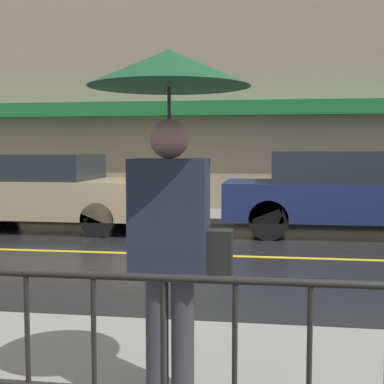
# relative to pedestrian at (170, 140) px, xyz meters

# --- Properties ---
(ground_plane) EXTENTS (80.00, 80.00, 0.00)m
(ground_plane) POSITION_rel_pedestrian_xyz_m (-0.68, 4.98, -1.67)
(ground_plane) COLOR black
(sidewalk_far) EXTENTS (28.00, 1.94, 0.11)m
(sidewalk_far) POSITION_rel_pedestrian_xyz_m (-0.68, 9.37, -1.62)
(sidewalk_far) COLOR gray
(sidewalk_far) RESTS_ON ground_plane
(lane_marking) EXTENTS (25.20, 0.12, 0.01)m
(lane_marking) POSITION_rel_pedestrian_xyz_m (-0.68, 4.98, -1.67)
(lane_marking) COLOR gold
(lane_marking) RESTS_ON ground_plane
(building_storefront) EXTENTS (28.00, 0.85, 6.49)m
(building_storefront) POSITION_rel_pedestrian_xyz_m (-0.68, 10.47, 1.54)
(building_storefront) COLOR gray
(building_storefront) RESTS_ON ground_plane
(pedestrian) EXTENTS (0.92, 0.92, 2.07)m
(pedestrian) POSITION_rel_pedestrian_xyz_m (0.00, 0.00, 0.00)
(pedestrian) COLOR #333338
(pedestrian) RESTS_ON sidewalk_near
(car_tan) EXTENTS (4.40, 1.95, 1.51)m
(car_tan) POSITION_rel_pedestrian_xyz_m (-3.97, 7.28, -0.90)
(car_tan) COLOR tan
(car_tan) RESTS_ON ground_plane
(car_navy) EXTENTS (4.38, 1.73, 1.58)m
(car_navy) POSITION_rel_pedestrian_xyz_m (1.85, 7.28, -0.87)
(car_navy) COLOR #19234C
(car_navy) RESTS_ON ground_plane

